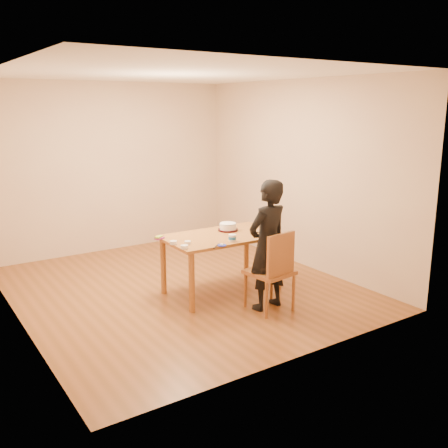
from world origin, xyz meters
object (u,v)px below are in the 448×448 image
dining_table (222,236)px  cake_plate (228,230)px  cake (228,226)px  person (268,245)px  dining_chair (270,272)px

dining_table → cake_plate: 0.25m
cake → dining_table: bearing=-142.7°
dining_table → person: 0.75m
dining_chair → cake_plate: (0.05, 0.92, 0.31)m
dining_table → dining_chair: (0.15, -0.78, -0.28)m
dining_chair → cake_plate: cake_plate is taller
dining_chair → cake_plate: 0.98m
dining_chair → person: person is taller
cake → person: person is taller
cake_plate → person: 0.88m
cake_plate → person: (-0.05, -0.88, 0.01)m
dining_table → cake: cake is taller
person → dining_table: bearing=-86.5°
dining_table → cake: (0.20, 0.15, 0.07)m
dining_table → person: (0.15, -0.73, 0.03)m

